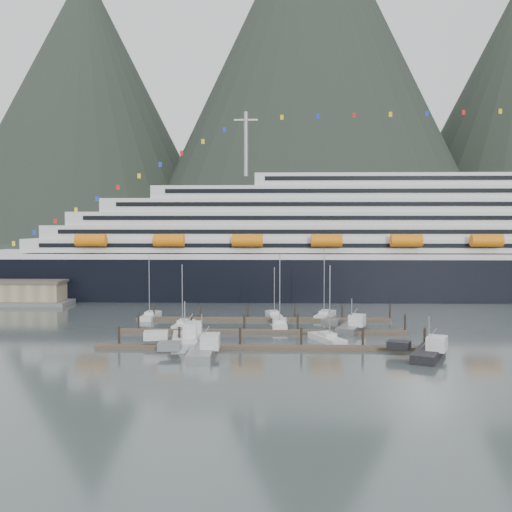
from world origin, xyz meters
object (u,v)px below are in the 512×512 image
(trawler_e, at_px, (351,327))
(trawler_b, at_px, (184,339))
(sailboat_f, at_px, (274,316))
(sailboat_g, at_px, (325,315))
(sailboat_a, at_px, (184,325))
(sailboat_d, at_px, (280,325))
(sailboat_e, at_px, (151,316))
(cruise_ship, at_px, (405,249))
(trawler_a, at_px, (201,350))
(sailboat_h, at_px, (327,339))
(trawler_d, at_px, (428,352))

(trawler_e, bearing_deg, trawler_b, 136.69)
(sailboat_f, bearing_deg, sailboat_g, -97.40)
(sailboat_a, relative_size, sailboat_f, 1.13)
(sailboat_d, relative_size, sailboat_e, 1.06)
(cruise_ship, bearing_deg, sailboat_a, -135.99)
(trawler_a, bearing_deg, sailboat_h, -61.15)
(sailboat_f, xyz_separation_m, trawler_d, (20.92, -34.52, 0.44))
(sailboat_h, height_order, trawler_e, sailboat_h)
(sailboat_g, distance_m, trawler_d, 36.60)
(sailboat_a, relative_size, sailboat_g, 0.82)
(sailboat_h, xyz_separation_m, trawler_b, (-21.63, -3.49, 0.52))
(sailboat_g, relative_size, trawler_e, 1.41)
(trawler_d, relative_size, trawler_e, 1.10)
(sailboat_e, height_order, trawler_d, sailboat_e)
(cruise_ship, height_order, sailboat_g, cruise_ship)
(sailboat_e, relative_size, trawler_b, 1.09)
(sailboat_h, relative_size, trawler_a, 1.05)
(trawler_a, bearing_deg, trawler_e, -50.96)
(sailboat_h, bearing_deg, sailboat_d, 6.55)
(sailboat_e, height_order, trawler_b, sailboat_e)
(sailboat_a, xyz_separation_m, sailboat_g, (25.86, 12.27, 0.01))
(cruise_ship, bearing_deg, sailboat_d, -124.57)
(sailboat_e, xyz_separation_m, trawler_e, (36.80, -13.32, 0.42))
(sailboat_f, xyz_separation_m, trawler_a, (-10.04, -34.57, 0.46))
(trawler_a, bearing_deg, sailboat_f, -17.55)
(trawler_d, xyz_separation_m, trawler_e, (-7.87, 19.59, -0.01))
(sailboat_a, bearing_deg, trawler_e, -90.15)
(sailboat_d, xyz_separation_m, trawler_e, (12.00, -3.85, 0.41))
(cruise_ship, distance_m, sailboat_d, 57.60)
(sailboat_d, distance_m, trawler_a, 25.98)
(cruise_ship, bearing_deg, trawler_b, -126.50)
(sailboat_h, relative_size, trawler_d, 1.13)
(sailboat_h, distance_m, trawler_e, 10.24)
(sailboat_a, height_order, sailboat_e, sailboat_e)
(sailboat_a, height_order, trawler_a, sailboat_a)
(sailboat_f, bearing_deg, trawler_e, -148.68)
(sailboat_a, xyz_separation_m, sailboat_d, (16.87, 0.77, 0.01))
(trawler_b, bearing_deg, sailboat_e, 14.32)
(sailboat_h, height_order, trawler_d, sailboat_h)
(sailboat_g, bearing_deg, trawler_e, -150.81)
(cruise_ship, xyz_separation_m, sailboat_a, (-48.88, -47.22, -11.64))
(cruise_ship, relative_size, sailboat_a, 18.17)
(sailboat_a, xyz_separation_m, sailboat_e, (-7.93, 10.23, 0.00))
(trawler_a, relative_size, trawler_d, 1.07)
(trawler_a, height_order, trawler_b, trawler_b)
(sailboat_e, bearing_deg, sailboat_g, -83.64)
(sailboat_a, distance_m, sailboat_g, 28.63)
(sailboat_d, xyz_separation_m, trawler_b, (-14.47, -16.36, 0.52))
(sailboat_a, xyz_separation_m, trawler_b, (2.41, -15.59, 0.53))
(sailboat_f, distance_m, trawler_a, 36.00)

